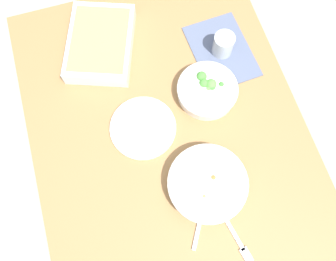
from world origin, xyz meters
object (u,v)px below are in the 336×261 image
at_px(side_plate, 143,128).
at_px(drink_cup, 223,45).
at_px(baking_dish, 100,43).
at_px(spoon_by_stew, 200,213).
at_px(stew_bowl, 207,184).
at_px(fork_on_table, 237,239).
at_px(broccoli_bowl, 207,90).

bearing_deg(side_plate, drink_cup, 120.00).
distance_m(baking_dish, spoon_by_stew, 0.67).
height_order(stew_bowl, fork_on_table, stew_bowl).
relative_size(baking_dish, spoon_by_stew, 2.24).
bearing_deg(baking_dish, broccoli_bowl, 47.26).
bearing_deg(spoon_by_stew, broccoli_bowl, 158.58).
xyz_separation_m(stew_bowl, baking_dish, (-0.58, -0.20, 0.00)).
distance_m(stew_bowl, broccoli_bowl, 0.32).
height_order(drink_cup, side_plate, drink_cup).
xyz_separation_m(stew_bowl, fork_on_table, (0.18, 0.04, -0.03)).
xyz_separation_m(broccoli_bowl, drink_cup, (-0.14, 0.11, 0.01)).
bearing_deg(baking_dish, fork_on_table, 17.37).
relative_size(baking_dish, side_plate, 1.63).
bearing_deg(stew_bowl, drink_cup, 154.80).
relative_size(side_plate, fork_on_table, 1.24).
distance_m(broccoli_bowl, fork_on_table, 0.48).
bearing_deg(spoon_by_stew, fork_on_table, 38.38).
height_order(broccoli_bowl, spoon_by_stew, broccoli_bowl).
bearing_deg(broccoli_bowl, spoon_by_stew, -21.42).
distance_m(stew_bowl, baking_dish, 0.61).
distance_m(drink_cup, fork_on_table, 0.65).
height_order(baking_dish, side_plate, baking_dish).
distance_m(spoon_by_stew, fork_on_table, 0.13).
bearing_deg(broccoli_bowl, stew_bowl, -18.80).
xyz_separation_m(broccoli_bowl, spoon_by_stew, (0.38, -0.15, -0.03)).
bearing_deg(fork_on_table, side_plate, -157.21).
relative_size(baking_dish, drink_cup, 4.21).
distance_m(baking_dish, side_plate, 0.34).
bearing_deg(baking_dish, spoon_by_stew, 13.34).
relative_size(broccoli_bowl, drink_cup, 2.42).
height_order(stew_bowl, broccoli_bowl, broccoli_bowl).
distance_m(stew_bowl, fork_on_table, 0.18).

